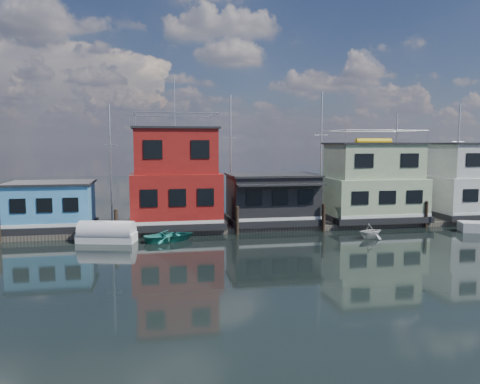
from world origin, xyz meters
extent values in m
plane|color=black|center=(0.00, 0.00, 0.00)|extent=(160.00, 160.00, 0.00)
cube|color=#595147|center=(0.00, 12.00, 0.20)|extent=(48.00, 5.00, 0.40)
cube|color=black|center=(-18.00, 12.00, 0.65)|extent=(6.40, 4.90, 0.50)
cube|color=#4B9CDC|center=(-18.00, 12.00, 2.40)|extent=(6.00, 4.50, 3.00)
cube|color=black|center=(-18.00, 12.00, 3.98)|extent=(6.30, 4.80, 0.16)
cube|color=black|center=(-8.50, 12.00, 0.65)|extent=(7.40, 5.90, 0.50)
cube|color=maroon|center=(-8.50, 12.00, 2.77)|extent=(7.00, 5.50, 3.74)
cube|color=maroon|center=(-8.50, 12.00, 6.37)|extent=(6.30, 4.95, 3.46)
cube|color=black|center=(-8.50, 12.00, 8.18)|extent=(6.65, 5.23, 0.16)
cylinder|color=silver|center=(-8.50, 12.00, 10.26)|extent=(0.08, 0.08, 4.00)
cube|color=black|center=(-0.50, 12.00, 0.65)|extent=(7.40, 5.40, 0.50)
cube|color=black|center=(-0.50, 12.00, 2.60)|extent=(7.00, 5.00, 3.40)
cube|color=black|center=(-0.50, 12.00, 4.38)|extent=(7.30, 5.30, 0.16)
cube|color=black|center=(-0.50, 9.20, 3.79)|extent=(7.00, 1.20, 0.12)
cube|color=black|center=(8.50, 12.00, 0.65)|extent=(8.40, 5.90, 0.50)
cube|color=#9EB68B|center=(8.50, 12.00, 2.46)|extent=(8.00, 5.50, 3.12)
cube|color=#9EB68B|center=(8.50, 12.00, 5.46)|extent=(7.20, 4.95, 2.88)
cube|color=black|center=(8.50, 12.00, 6.98)|extent=(7.60, 5.23, 0.16)
cylinder|color=#D5A809|center=(8.50, 12.00, 7.15)|extent=(3.20, 0.56, 0.56)
cube|color=black|center=(18.50, 12.00, 0.65)|extent=(8.40, 5.90, 0.50)
cube|color=beige|center=(18.50, 12.00, 2.46)|extent=(8.00, 5.50, 3.12)
cube|color=beige|center=(18.50, 12.00, 5.46)|extent=(7.20, 4.95, 2.88)
cube|color=black|center=(18.50, 12.00, 6.98)|extent=(7.60, 5.23, 0.16)
cylinder|color=#2D2116|center=(-13.00, 9.20, 1.10)|extent=(0.28, 0.28, 2.20)
cylinder|color=#2D2116|center=(-4.00, 9.20, 1.10)|extent=(0.28, 0.28, 2.20)
cylinder|color=#2D2116|center=(3.00, 9.20, 1.10)|extent=(0.28, 0.28, 2.20)
cylinder|color=#2D2116|center=(12.00, 9.20, 1.10)|extent=(0.28, 0.28, 2.20)
cylinder|color=silver|center=(-14.00, 18.00, 5.25)|extent=(0.16, 0.16, 10.50)
cylinder|color=silver|center=(-14.00, 18.00, 6.83)|extent=(1.40, 0.06, 0.06)
cylinder|color=silver|center=(-3.00, 18.00, 5.75)|extent=(0.16, 0.16, 11.50)
cylinder|color=silver|center=(-3.00, 18.00, 7.48)|extent=(1.40, 0.06, 0.06)
cylinder|color=silver|center=(6.00, 18.00, 6.00)|extent=(0.16, 0.16, 12.00)
cylinder|color=silver|center=(6.00, 18.00, 7.80)|extent=(1.40, 0.06, 0.06)
cylinder|color=silver|center=(14.00, 18.00, 5.00)|extent=(0.16, 0.16, 10.00)
cylinder|color=silver|center=(14.00, 18.00, 6.50)|extent=(1.40, 0.06, 0.06)
cylinder|color=silver|center=(21.00, 18.00, 5.50)|extent=(0.16, 0.16, 11.00)
cylinder|color=silver|center=(21.00, 18.00, 7.15)|extent=(1.40, 0.06, 0.06)
imported|color=silver|center=(5.45, 6.02, 0.56)|extent=(2.54, 2.34, 1.11)
imported|color=teal|center=(-9.20, 7.73, 0.38)|extent=(4.21, 3.50, 0.75)
cube|color=white|center=(-13.59, 8.19, 0.34)|extent=(4.30, 2.50, 0.67)
cylinder|color=silver|center=(-13.59, 8.19, 0.72)|extent=(4.13, 2.54, 1.64)
camera|label=1|loc=(-10.40, -25.65, 6.97)|focal=35.00mm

